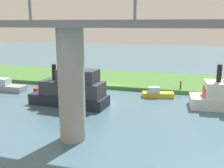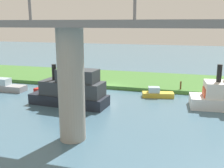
% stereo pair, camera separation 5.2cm
% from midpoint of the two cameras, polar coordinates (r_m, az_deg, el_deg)
% --- Properties ---
extents(ground_plane, '(160.00, 160.00, 0.00)m').
position_cam_midpoint_polar(ground_plane, '(36.67, -0.68, -1.18)').
color(ground_plane, '#476B7F').
extents(grassy_bank, '(80.00, 12.00, 0.50)m').
position_cam_midpoint_polar(grassy_bank, '(42.25, 1.62, 1.07)').
color(grassy_bank, '#427533').
rests_on(grassy_bank, ground).
extents(bridge_pylon, '(2.03, 2.03, 8.69)m').
position_cam_midpoint_polar(bridge_pylon, '(20.28, -8.82, -0.37)').
color(bridge_pylon, '#9E998E').
rests_on(bridge_pylon, ground).
extents(bridge_span, '(61.86, 4.30, 3.25)m').
position_cam_midpoint_polar(bridge_span, '(19.76, -9.29, 13.43)').
color(bridge_span, slate).
rests_on(bridge_span, bridge_pylon).
extents(person_on_bank, '(0.51, 0.51, 1.39)m').
position_cam_midpoint_polar(person_on_bank, '(39.15, -6.62, 1.45)').
color(person_on_bank, '#2D334C').
rests_on(person_on_bank, grassy_bank).
extents(mooring_post, '(0.20, 0.20, 1.05)m').
position_cam_midpoint_polar(mooring_post, '(35.84, 14.54, -0.25)').
color(mooring_post, brown).
rests_on(mooring_post, grassy_bank).
extents(houseboat_blue, '(9.00, 3.56, 4.50)m').
position_cam_midpoint_polar(houseboat_blue, '(29.71, -8.86, -1.41)').
color(houseboat_blue, '#1E232D').
rests_on(houseboat_blue, ground).
extents(riverboat_paddlewheel, '(4.74, 2.40, 1.51)m').
position_cam_midpoint_polar(riverboat_paddlewheel, '(35.00, -13.23, -1.31)').
color(riverboat_paddlewheel, red).
rests_on(riverboat_paddlewheel, ground).
extents(motorboat_red, '(4.03, 2.11, 1.28)m').
position_cam_midpoint_polar(motorboat_red, '(33.28, 9.61, -2.03)').
color(motorboat_red, gold).
rests_on(motorboat_red, ground).
extents(pontoon_yellow, '(5.03, 1.79, 1.67)m').
position_cam_midpoint_polar(pontoon_yellow, '(38.66, -21.88, -0.48)').
color(pontoon_yellow, '#99999E').
rests_on(pontoon_yellow, ground).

